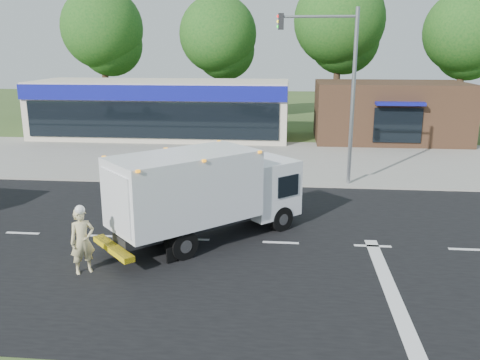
{
  "coord_description": "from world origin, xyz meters",
  "views": [
    {
      "loc": [
        0.21,
        -15.84,
        6.32
      ],
      "look_at": [
        -1.53,
        1.65,
        1.7
      ],
      "focal_mm": 38.0,
      "sensor_mm": 36.0,
      "label": 1
    }
  ],
  "objects": [
    {
      "name": "road_asphalt",
      "position": [
        0.0,
        0.0,
        0.0
      ],
      "size": [
        60.0,
        14.0,
        0.02
      ],
      "primitive_type": "cube",
      "color": "black",
      "rests_on": "ground"
    },
    {
      "name": "lane_markings",
      "position": [
        1.35,
        -1.35,
        0.02
      ],
      "size": [
        55.2,
        7.0,
        0.01
      ],
      "color": "silver",
      "rests_on": "road_asphalt"
    },
    {
      "name": "ground",
      "position": [
        0.0,
        0.0,
        0.0
      ],
      "size": [
        120.0,
        120.0,
        0.0
      ],
      "primitive_type": "plane",
      "color": "#385123",
      "rests_on": "ground"
    },
    {
      "name": "brown_storefront",
      "position": [
        7.0,
        19.98,
        2.0
      ],
      "size": [
        10.0,
        6.7,
        4.0
      ],
      "color": "#382316",
      "rests_on": "ground"
    },
    {
      "name": "parking_apron",
      "position": [
        0.0,
        14.0,
        0.01
      ],
      "size": [
        60.0,
        9.0,
        0.02
      ],
      "primitive_type": "cube",
      "color": "gray",
      "rests_on": "ground"
    },
    {
      "name": "sidewalk",
      "position": [
        0.0,
        8.2,
        0.06
      ],
      "size": [
        60.0,
        2.4,
        0.12
      ],
      "primitive_type": "cube",
      "color": "gray",
      "rests_on": "ground"
    },
    {
      "name": "emergency_worker",
      "position": [
        -5.59,
        -2.83,
        1.0
      ],
      "size": [
        0.84,
        0.79,
        2.04
      ],
      "rotation": [
        0.0,
        0.0,
        0.65
      ],
      "color": "#CCBE88",
      "rests_on": "ground"
    },
    {
      "name": "traffic_signal_pole",
      "position": [
        2.35,
        7.6,
        4.92
      ],
      "size": [
        3.51,
        0.25,
        8.0
      ],
      "color": "gray",
      "rests_on": "ground"
    },
    {
      "name": "background_trees",
      "position": [
        -0.85,
        28.16,
        7.38
      ],
      "size": [
        36.77,
        7.39,
        12.1
      ],
      "color": "#332114",
      "rests_on": "ground"
    },
    {
      "name": "retail_strip_mall",
      "position": [
        -9.0,
        19.93,
        2.01
      ],
      "size": [
        18.0,
        6.2,
        4.0
      ],
      "color": "beige",
      "rests_on": "ground"
    },
    {
      "name": "ems_box_truck",
      "position": [
        -2.54,
        0.04,
        1.78
      ],
      "size": [
        6.53,
        6.32,
        3.08
      ],
      "rotation": [
        0.0,
        0.0,
        0.75
      ],
      "color": "black",
      "rests_on": "ground"
    }
  ]
}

